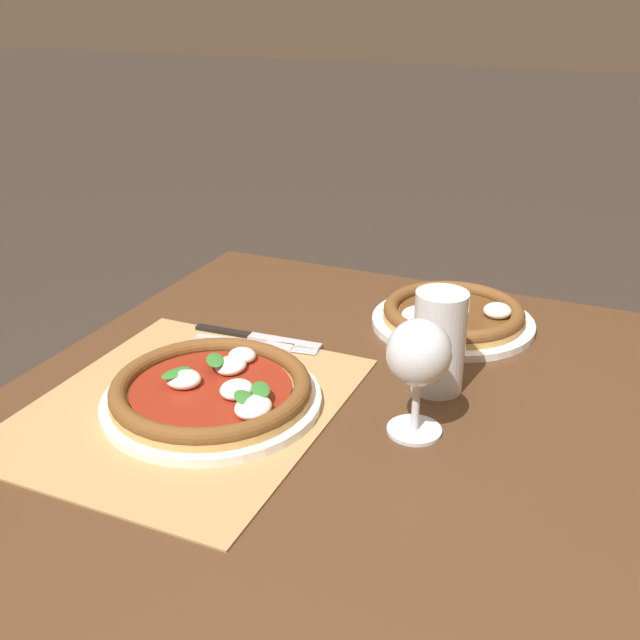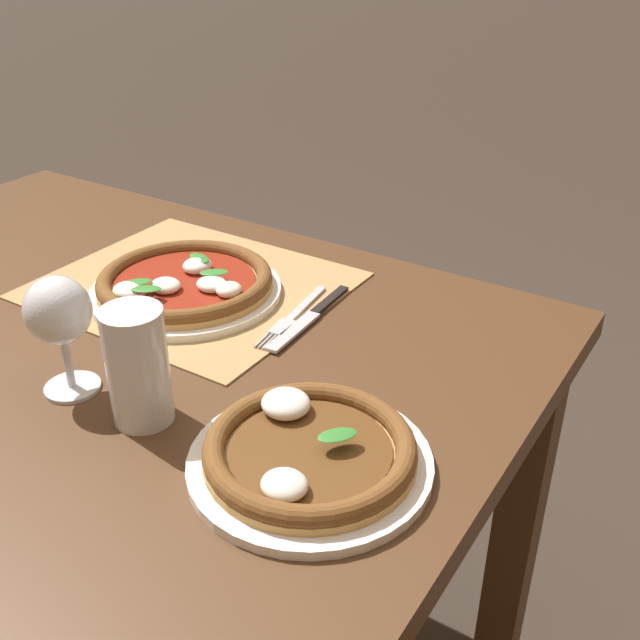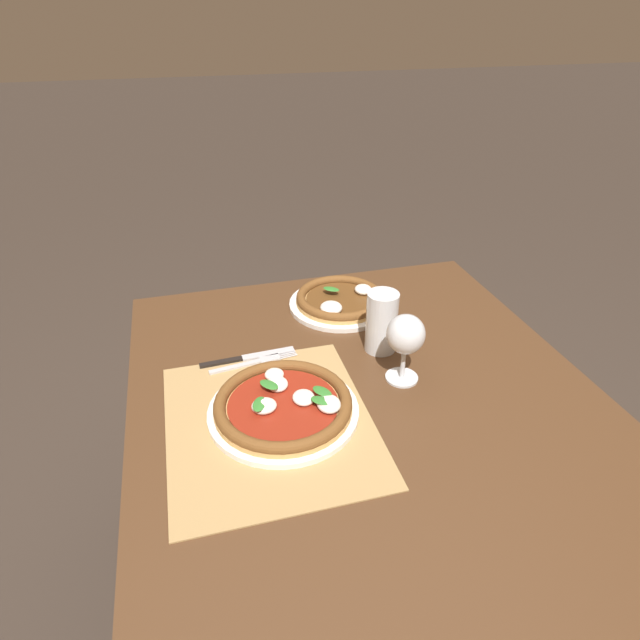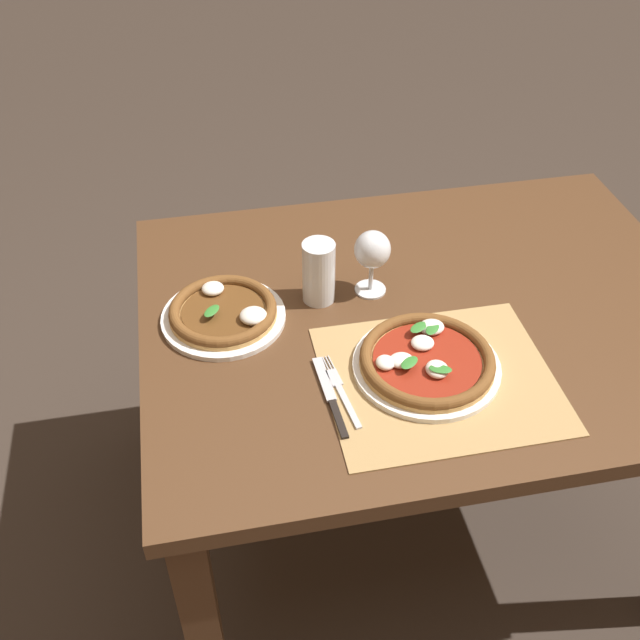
{
  "view_description": "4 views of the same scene",
  "coord_description": "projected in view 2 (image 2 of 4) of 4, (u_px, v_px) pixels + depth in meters",
  "views": [
    {
      "loc": [
        0.67,
        0.3,
        1.26
      ],
      "look_at": [
        -0.22,
        -0.09,
        0.82
      ],
      "focal_mm": 42.0,
      "sensor_mm": 36.0,
      "label": 1
    },
    {
      "loc": [
        -0.79,
        0.58,
        1.28
      ],
      "look_at": [
        -0.33,
        -0.14,
        0.8
      ],
      "focal_mm": 42.0,
      "sensor_mm": 36.0,
      "label": 2
    },
    {
      "loc": [
        0.73,
        -0.32,
        1.44
      ],
      "look_at": [
        -0.24,
        -0.06,
        0.84
      ],
      "focal_mm": 30.0,
      "sensor_mm": 36.0,
      "label": 3
    },
    {
      "loc": [
        -0.48,
        -1.18,
        1.79
      ],
      "look_at": [
        -0.26,
        -0.09,
        0.83
      ],
      "focal_mm": 42.0,
      "sensor_mm": 36.0,
      "label": 4
    }
  ],
  "objects": [
    {
      "name": "pint_glass",
      "position": [
        138.0,
        368.0,
        0.85
      ],
      "size": [
        0.07,
        0.07,
        0.15
      ],
      "color": "silver",
      "rests_on": "dining_table"
    },
    {
      "name": "pizza_far",
      "position": [
        309.0,
        453.0,
        0.8
      ],
      "size": [
        0.27,
        0.27,
        0.05
      ],
      "color": "white",
      "rests_on": "dining_table"
    },
    {
      "name": "pizza_near",
      "position": [
        185.0,
        284.0,
        1.15
      ],
      "size": [
        0.29,
        0.29,
        0.04
      ],
      "color": "white",
      "rests_on": "paper_placemat"
    },
    {
      "name": "knife",
      "position": [
        310.0,
        317.0,
        1.09
      ],
      "size": [
        0.03,
        0.22,
        0.01
      ],
      "color": "black",
      "rests_on": "paper_placemat"
    },
    {
      "name": "fork",
      "position": [
        293.0,
        316.0,
        1.09
      ],
      "size": [
        0.04,
        0.2,
        0.0
      ],
      "color": "#B7B7BC",
      "rests_on": "paper_placemat"
    },
    {
      "name": "paper_placemat",
      "position": [
        192.0,
        285.0,
        1.19
      ],
      "size": [
        0.45,
        0.39,
        0.0
      ],
      "primitive_type": "cube",
      "color": "#A88451",
      "rests_on": "dining_table"
    },
    {
      "name": "wine_glass",
      "position": [
        59.0,
        316.0,
        0.89
      ],
      "size": [
        0.08,
        0.08,
        0.16
      ],
      "color": "silver",
      "rests_on": "dining_table"
    },
    {
      "name": "dining_table",
      "position": [
        80.0,
        394.0,
        1.11
      ],
      "size": [
        1.25,
        0.95,
        0.74
      ],
      "color": "#4C301C",
      "rests_on": "ground"
    }
  ]
}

